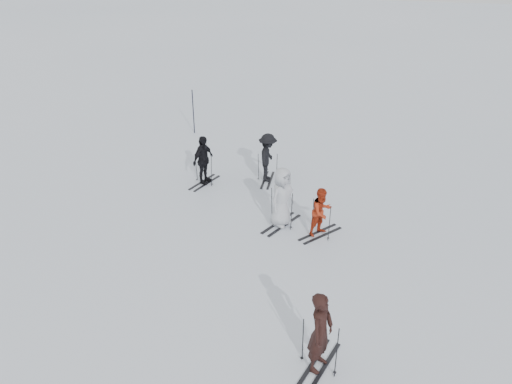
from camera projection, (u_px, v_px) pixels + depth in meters
The scene contains 12 objects.
ground at pixel (248, 235), 15.59m from camera, with size 120.00×120.00×0.00m, color silver.
skier_near_dark at pixel (321, 333), 10.44m from camera, with size 0.71×0.47×1.94m, color black.
skier_red at pixel (322, 213), 15.25m from camera, with size 0.76×0.59×1.57m, color #A32B12.
skier_grey at pixel (282, 198), 15.67m from camera, with size 0.96×0.63×1.97m, color #B1B4BB.
skier_uphill_left at pixel (203, 161), 18.34m from camera, with size 1.08×0.45×1.84m, color black.
skier_uphill_far at pixel (268, 158), 18.52m from camera, with size 1.19×0.69×1.85m, color black.
skis_near_dark at pixel (320, 345), 10.59m from camera, with size 0.93×1.75×1.28m, color black, non-canonical shape.
skis_red at pixel (321, 218), 15.34m from camera, with size 0.86×1.62×1.19m, color black, non-canonical shape.
skis_grey at pixel (282, 207), 15.84m from camera, with size 0.93×1.75×1.28m, color black, non-canonical shape.
skis_uphill_left at pixel (204, 169), 18.50m from camera, with size 0.84×1.60×1.16m, color black, non-canonical shape.
skis_uphill_far at pixel (268, 167), 18.69m from camera, with size 0.82×1.56×1.14m, color black, non-canonical shape.
piste_marker at pixel (193, 112), 22.89m from camera, with size 0.05×0.05×2.06m, color black.
Camera 1 is at (3.32, -12.73, 8.47)m, focal length 35.00 mm.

